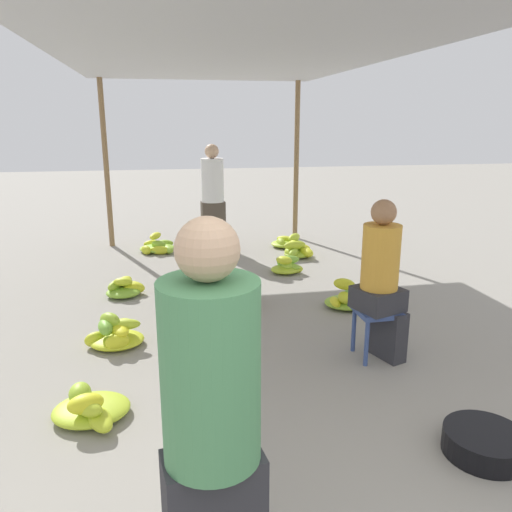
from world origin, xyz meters
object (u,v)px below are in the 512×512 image
(basin_black, at_px, (484,443))
(banana_pile_right_2, at_px, (298,251))
(stool, at_px, (377,318))
(banana_pile_right_0, at_px, (287,266))
(banana_pile_right_3, at_px, (288,243))
(banana_pile_right_1, at_px, (347,300))
(banana_pile_left_0, at_px, (115,334))
(banana_pile_left_3, at_px, (90,408))
(banana_pile_left_2, at_px, (158,247))
(crate_near, at_px, (225,298))
(vendor_foreground, at_px, (212,434))
(vendor_seated, at_px, (382,278))
(shopper_walking_mid, at_px, (213,196))
(banana_pile_left_1, at_px, (125,288))

(basin_black, bearing_deg, banana_pile_right_2, 88.50)
(stool, bearing_deg, banana_pile_right_0, 92.87)
(basin_black, xyz_separation_m, banana_pile_right_3, (0.13, 5.10, -0.00))
(banana_pile_right_1, xyz_separation_m, banana_pile_right_3, (0.06, 2.67, -0.02))
(banana_pile_right_0, relative_size, banana_pile_right_2, 0.79)
(stool, bearing_deg, banana_pile_right_2, 85.90)
(banana_pile_left_0, bearing_deg, banana_pile_left_3, -94.08)
(banana_pile_left_2, relative_size, banana_pile_right_2, 1.13)
(crate_near, bearing_deg, vendor_foreground, -98.05)
(banana_pile_left_0, bearing_deg, vendor_seated, -16.10)
(basin_black, xyz_separation_m, shopper_walking_mid, (-1.03, 5.19, 0.75))
(banana_pile_left_0, relative_size, banana_pile_right_1, 1.10)
(vendor_seated, bearing_deg, crate_near, 128.27)
(vendor_foreground, height_order, banana_pile_left_0, vendor_foreground)
(banana_pile_right_1, bearing_deg, crate_near, 168.11)
(vendor_seated, bearing_deg, banana_pile_left_2, 114.59)
(vendor_seated, distance_m, banana_pile_right_1, 1.28)
(vendor_seated, height_order, crate_near, vendor_seated)
(banana_pile_left_1, distance_m, banana_pile_left_2, 1.96)
(basin_black, height_order, banana_pile_right_0, banana_pile_right_0)
(banana_pile_left_3, bearing_deg, shopper_walking_mid, 73.40)
(stool, relative_size, banana_pile_right_3, 0.71)
(banana_pile_left_2, xyz_separation_m, banana_pile_left_3, (-0.46, -4.37, 0.00))
(banana_pile_right_1, bearing_deg, banana_pile_left_1, 159.94)
(vendor_foreground, relative_size, banana_pile_left_3, 2.81)
(banana_pile_right_2, bearing_deg, basin_black, -91.50)
(basin_black, relative_size, banana_pile_left_1, 1.03)
(vendor_foreground, relative_size, banana_pile_left_2, 2.67)
(vendor_foreground, bearing_deg, crate_near, 81.95)
(banana_pile_left_1, relative_size, banana_pile_left_2, 0.77)
(banana_pile_left_3, height_order, banana_pile_right_0, banana_pile_right_0)
(vendor_seated, xyz_separation_m, banana_pile_right_1, (0.17, 1.12, -0.60))
(vendor_foreground, bearing_deg, banana_pile_left_3, 113.24)
(banana_pile_left_0, height_order, crate_near, banana_pile_left_0)
(vendor_foreground, height_order, vendor_seated, vendor_foreground)
(basin_black, height_order, banana_pile_left_1, banana_pile_left_1)
(vendor_seated, bearing_deg, basin_black, -85.97)
(vendor_seated, xyz_separation_m, basin_black, (0.09, -1.30, -0.62))
(vendor_foreground, xyz_separation_m, banana_pile_left_2, (-0.20, 5.91, -0.77))
(basin_black, bearing_deg, banana_pile_right_3, 88.51)
(vendor_seated, distance_m, basin_black, 1.45)
(banana_pile_left_2, xyz_separation_m, shopper_walking_mid, (0.85, -0.01, 0.75))
(banana_pile_right_1, bearing_deg, banana_pile_right_3, 88.74)
(basin_black, height_order, crate_near, crate_near)
(stool, distance_m, crate_near, 1.77)
(banana_pile_left_0, relative_size, banana_pile_left_3, 0.91)
(banana_pile_left_3, xyz_separation_m, banana_pile_right_1, (2.40, 1.60, 0.01))
(banana_pile_left_1, relative_size, banana_pile_left_3, 0.81)
(stool, bearing_deg, banana_pile_left_2, 114.40)
(stool, relative_size, shopper_walking_mid, 0.27)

